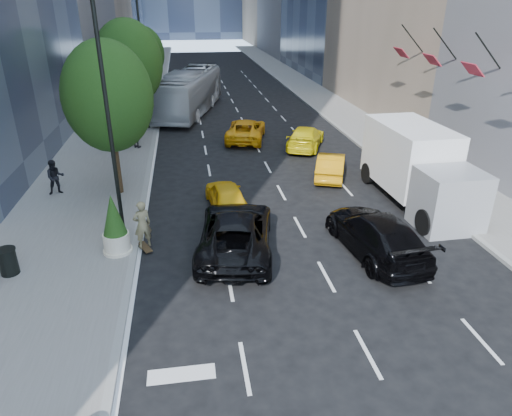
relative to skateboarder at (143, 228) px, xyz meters
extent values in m
plane|color=black|center=(5.60, -3.00, -0.98)|extent=(160.00, 160.00, 0.00)
cube|color=slate|center=(-3.40, 27.00, -0.91)|extent=(6.00, 120.00, 0.15)
cube|color=slate|center=(15.60, 27.00, -0.91)|extent=(4.00, 120.00, 0.15)
cylinder|color=black|center=(-0.90, 1.00, 4.17)|extent=(0.16, 0.16, 10.00)
cylinder|color=black|center=(-0.90, 19.00, 4.17)|extent=(0.16, 0.16, 10.00)
cylinder|color=black|center=(-1.60, 6.00, 0.74)|extent=(0.30, 0.30, 3.15)
ellipsoid|color=#15330E|center=(-1.60, 6.00, 4.00)|extent=(4.20, 4.20, 5.25)
cylinder|color=black|center=(-1.60, 16.00, 0.86)|extent=(0.30, 0.30, 3.38)
ellipsoid|color=#15330E|center=(-1.60, 16.00, 4.34)|extent=(4.50, 4.50, 5.62)
cylinder|color=black|center=(-1.60, 29.00, 0.63)|extent=(0.30, 0.30, 2.93)
ellipsoid|color=#15330E|center=(-1.60, 29.00, 3.65)|extent=(3.90, 3.90, 4.88)
cylinder|color=black|center=(-0.80, 37.00, 1.77)|extent=(0.14, 0.14, 5.20)
imported|color=black|center=(-0.80, 37.00, 3.37)|extent=(2.48, 0.53, 1.00)
cylinder|color=black|center=(16.75, 5.00, 5.87)|extent=(1.75, 0.08, 1.75)
cube|color=#A02433|center=(16.10, 5.00, 5.02)|extent=(0.64, 1.30, 0.64)
cylinder|color=black|center=(16.75, 9.00, 5.87)|extent=(1.75, 0.08, 1.75)
cube|color=#A02433|center=(16.10, 9.00, 5.02)|extent=(0.64, 1.30, 0.64)
cylinder|color=black|center=(16.75, 13.00, 5.87)|extent=(1.75, 0.08, 1.75)
cube|color=#A02433|center=(16.10, 13.00, 5.02)|extent=(0.64, 1.30, 0.64)
imported|color=olive|center=(0.00, 0.00, 0.00)|extent=(0.85, 0.73, 1.96)
imported|color=black|center=(3.60, -0.62, -0.15)|extent=(3.72, 6.37, 1.66)
imported|color=black|center=(8.97, -1.61, -0.16)|extent=(2.90, 5.88, 1.64)
imported|color=#F5B50C|center=(3.60, 3.50, -0.31)|extent=(1.96, 4.07, 1.34)
imported|color=orange|center=(9.80, 6.85, -0.29)|extent=(2.85, 4.44, 1.38)
imported|color=#F7A60D|center=(6.10, 15.00, -0.24)|extent=(3.65, 5.77, 1.49)
imported|color=yellow|center=(9.80, 12.50, -0.26)|extent=(3.83, 5.38, 1.45)
imported|color=#B8BBBF|center=(2.40, 24.35, 0.85)|extent=(6.44, 13.47, 3.66)
cube|color=white|center=(12.77, 3.84, 1.10)|extent=(2.82, 5.25, 3.05)
cube|color=gray|center=(12.85, 0.01, 0.32)|extent=(2.64, 2.31, 2.59)
cylinder|color=black|center=(11.68, -0.47, -0.42)|extent=(0.42, 1.14, 1.13)
cylinder|color=black|center=(14.05, -0.41, -0.42)|extent=(0.42, 1.14, 1.13)
cylinder|color=black|center=(11.55, 5.62, -0.42)|extent=(0.42, 1.14, 1.13)
cylinder|color=black|center=(13.91, 5.68, -0.42)|extent=(0.42, 1.14, 1.13)
imported|color=black|center=(-4.71, 6.26, 0.05)|extent=(1.02, 0.90, 1.77)
imported|color=black|center=(-1.37, 13.77, 0.04)|extent=(1.08, 0.94, 1.75)
cylinder|color=black|center=(-4.63, -1.29, -0.36)|extent=(0.63, 0.63, 0.95)
cylinder|color=beige|center=(-1.00, -0.27, -0.43)|extent=(1.00, 1.00, 0.80)
cone|color=#15330E|center=(-1.00, -0.27, 0.77)|extent=(0.90, 0.90, 1.61)
camera|label=1|loc=(1.95, -16.41, 8.10)|focal=32.00mm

